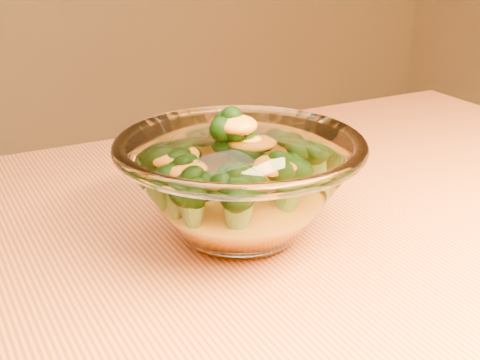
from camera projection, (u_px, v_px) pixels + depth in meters
name	position (u px, v px, depth m)	size (l,w,h in m)	color
glass_bowl	(240.00, 185.00, 0.55)	(0.21, 0.21, 0.09)	white
cheese_sauce	(240.00, 206.00, 0.56)	(0.12, 0.12, 0.03)	orange
broccoli_heap	(233.00, 169.00, 0.55)	(0.13, 0.13, 0.08)	black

